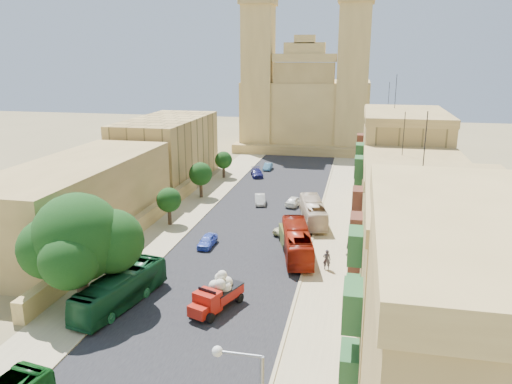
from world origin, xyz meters
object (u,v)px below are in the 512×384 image
at_px(car_white_b, 294,201).
at_px(ficus_tree, 79,241).
at_px(street_tree_a, 122,235).
at_px(red_truck, 216,294).
at_px(street_tree_b, 169,200).
at_px(bus_cream_east, 313,212).
at_px(car_blue_a, 207,241).
at_px(car_white_a, 260,199).
at_px(pedestrian_a, 327,260).
at_px(street_tree_c, 201,174).
at_px(street_tree_d, 224,160).
at_px(bus_green_north, 121,290).
at_px(car_dkblue, 257,173).
at_px(pedestrian_c, 349,246).
at_px(church, 307,103).
at_px(car_cream, 287,228).
at_px(bus_red_east, 297,242).
at_px(car_blue_b, 268,167).
at_px(olive_pickup, 291,238).

bearing_deg(car_white_b, ficus_tree, 80.60).
distance_m(street_tree_a, red_truck, 13.07).
xyz_separation_m(street_tree_b, red_truck, (11.15, -18.60, -1.66)).
height_order(bus_cream_east, car_blue_a, bus_cream_east).
relative_size(street_tree_b, car_white_a, 1.17).
distance_m(car_white_b, pedestrian_a, 20.60).
xyz_separation_m(street_tree_c, street_tree_d, (0.00, 12.00, -0.45)).
xyz_separation_m(ficus_tree, car_white_b, (12.82, 30.59, -4.80)).
distance_m(street_tree_a, bus_green_north, 8.49).
relative_size(street_tree_b, street_tree_d, 1.03).
xyz_separation_m(street_tree_b, car_dkblue, (5.14, 25.82, -2.35)).
xyz_separation_m(ficus_tree, pedestrian_c, (20.40, 14.69, -4.49)).
height_order(church, pedestrian_c, church).
bearing_deg(street_tree_a, street_tree_c, 90.00).
distance_m(bus_green_north, car_dkblue, 45.41).
bearing_deg(ficus_tree, car_white_a, 74.97).
bearing_deg(street_tree_d, bus_cream_east, -50.23).
height_order(street_tree_a, red_truck, street_tree_a).
distance_m(street_tree_c, car_cream, 18.77).
bearing_deg(car_dkblue, bus_red_east, -89.67).
height_order(car_blue_b, pedestrian_c, pedestrian_c).
xyz_separation_m(street_tree_c, pedestrian_a, (19.08, -21.21, -2.36)).
bearing_deg(ficus_tree, car_blue_b, 83.96).
distance_m(church, olive_pickup, 59.45).
xyz_separation_m(ficus_tree, bus_red_east, (15.31, 13.68, -4.00)).
bearing_deg(bus_red_east, car_blue_b, -87.05).
bearing_deg(car_dkblue, street_tree_d, -178.67).
height_order(ficus_tree, pedestrian_a, ficus_tree).
relative_size(red_truck, bus_cream_east, 0.56).
bearing_deg(car_blue_a, car_white_b, 67.75).
xyz_separation_m(street_tree_b, bus_cream_east, (16.50, 4.17, -1.63)).
height_order(street_tree_b, car_white_b, street_tree_b).
bearing_deg(bus_green_north, pedestrian_c, 50.37).
bearing_deg(ficus_tree, bus_cream_east, 56.63).
relative_size(ficus_tree, car_blue_b, 2.66).
relative_size(street_tree_a, car_blue_a, 1.24).
distance_m(car_white_b, car_blue_b, 21.90).
xyz_separation_m(church, street_tree_d, (-10.00, -30.61, -6.62)).
bearing_deg(street_tree_b, pedestrian_a, -25.76).
bearing_deg(street_tree_c, bus_red_east, -49.06).
relative_size(church, ficus_tree, 3.94).
bearing_deg(bus_green_north, car_white_b, 83.00).
xyz_separation_m(bus_green_north, car_blue_b, (2.48, 50.76, -0.80)).
distance_m(church, red_truck, 73.68).
xyz_separation_m(bus_cream_east, car_dkblue, (-11.36, 21.65, -0.72)).
bearing_deg(ficus_tree, bus_red_east, 41.79).
distance_m(church, street_tree_b, 55.90).
distance_m(car_dkblue, pedestrian_c, 34.92).
bearing_deg(street_tree_c, car_dkblue, 69.61).
bearing_deg(street_tree_b, red_truck, -59.06).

